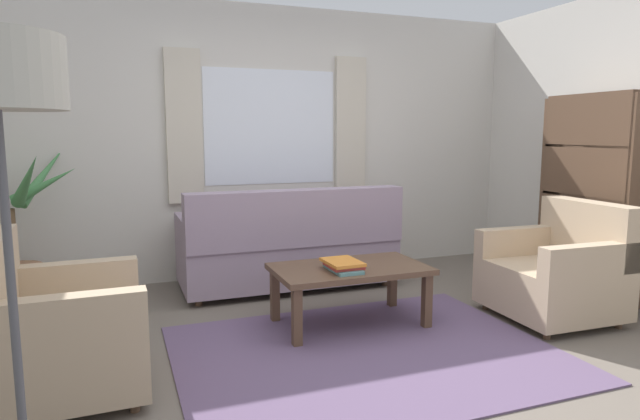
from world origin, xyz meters
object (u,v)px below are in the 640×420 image
at_px(armchair_left, 51,332).
at_px(bookshelf, 593,194).
at_px(armchair_right, 558,272).
at_px(couch, 289,248).
at_px(potted_plant, 13,248).
at_px(coffee_table, 350,274).
at_px(book_stack_on_table, 343,265).

distance_m(armchair_left, bookshelf, 4.20).
bearing_deg(bookshelf, armchair_right, 117.53).
distance_m(couch, potted_plant, 2.22).
bearing_deg(bookshelf, coffee_table, 88.90).
relative_size(couch, armchair_right, 2.16).
bearing_deg(armchair_left, armchair_right, -90.73).
xyz_separation_m(couch, bookshelf, (2.35, -1.12, 0.51)).
bearing_deg(potted_plant, bookshelf, -15.65).
xyz_separation_m(coffee_table, bookshelf, (2.23, -0.04, 0.50)).
bearing_deg(book_stack_on_table, potted_plant, 149.28).
height_order(armchair_right, potted_plant, potted_plant).
bearing_deg(coffee_table, bookshelf, -1.10).
bearing_deg(coffee_table, armchair_right, -14.59).
distance_m(armchair_left, armchair_right, 3.46).
xyz_separation_m(armchair_right, book_stack_on_table, (-1.64, 0.31, 0.12)).
bearing_deg(potted_plant, couch, -4.04).
xyz_separation_m(armchair_left, coffee_table, (1.91, 0.43, 0.03)).
height_order(coffee_table, potted_plant, potted_plant).
relative_size(armchair_left, potted_plant, 0.66).
bearing_deg(armchair_left, bookshelf, -85.87).
bearing_deg(couch, armchair_right, 138.29).
xyz_separation_m(couch, armchair_left, (-1.80, -1.51, -0.01)).
distance_m(couch, armchair_right, 2.23).
relative_size(book_stack_on_table, potted_plant, 0.25).
bearing_deg(potted_plant, armchair_left, -76.01).
height_order(couch, coffee_table, couch).
distance_m(couch, book_stack_on_table, 1.18).
height_order(couch, armchair_right, couch).
xyz_separation_m(potted_plant, bookshelf, (4.56, -1.28, 0.38)).
distance_m(armchair_left, coffee_table, 1.96).
relative_size(armchair_left, coffee_table, 0.80).
height_order(potted_plant, bookshelf, bookshelf).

